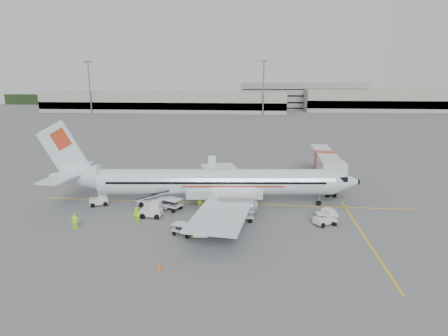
{
  "coord_description": "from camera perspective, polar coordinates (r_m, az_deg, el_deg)",
  "views": [
    {
      "loc": [
        4.27,
        -41.33,
        13.98
      ],
      "look_at": [
        0.0,
        2.0,
        3.8
      ],
      "focal_mm": 30.0,
      "sensor_mm": 36.0,
      "label": 1
    }
  ],
  "objects": [
    {
      "name": "tug_mid",
      "position": [
        40.1,
        -11.01,
        -6.19
      ],
      "size": [
        2.26,
        1.34,
        1.72
      ],
      "primitive_type": null,
      "rotation": [
        0.0,
        0.0,
        -0.03
      ],
      "color": "silver",
      "rests_on": "ground"
    },
    {
      "name": "aircraft",
      "position": [
        41.9,
        -1.21,
        0.49
      ],
      "size": [
        37.2,
        30.43,
        9.59
      ],
      "primitive_type": null,
      "rotation": [
        0.0,
        0.0,
        0.1
      ],
      "color": "silver",
      "rests_on": "ground"
    },
    {
      "name": "crew_d",
      "position": [
        38.97,
        -21.75,
        -7.54
      ],
      "size": [
        0.99,
        0.45,
        1.66
      ],
      "primitive_type": "imported",
      "rotation": [
        0.0,
        0.0,
        3.19
      ],
      "color": "#B1F915",
      "rests_on": "ground"
    },
    {
      "name": "ground",
      "position": [
        43.84,
        -0.26,
        -5.44
      ],
      "size": [
        360.0,
        360.0,
        0.0
      ],
      "primitive_type": "plane",
      "color": "#56595B"
    },
    {
      "name": "mast_center",
      "position": [
        159.36,
        6.02,
        12.02
      ],
      "size": [
        3.2,
        1.2,
        22.0
      ],
      "primitive_type": null,
      "color": "slate",
      "rests_on": "ground"
    },
    {
      "name": "crew_a",
      "position": [
        42.47,
        -3.64,
        -4.93
      ],
      "size": [
        0.66,
        0.5,
        1.63
      ],
      "primitive_type": "imported",
      "rotation": [
        0.0,
        0.0,
        0.2
      ],
      "color": "#B1F915",
      "rests_on": "ground"
    },
    {
      "name": "belt_loader",
      "position": [
        42.92,
        -10.46,
        -4.17
      ],
      "size": [
        5.35,
        3.33,
        2.71
      ],
      "primitive_type": null,
      "rotation": [
        0.0,
        0.0,
        -0.31
      ],
      "color": "silver",
      "rests_on": "ground"
    },
    {
      "name": "cone_port",
      "position": [
        58.0,
        -1.83,
        -0.51
      ],
      "size": [
        0.34,
        0.34,
        0.56
      ],
      "primitive_type": "cone",
      "color": "#E3570F",
      "rests_on": "ground"
    },
    {
      "name": "cart_loaded_a",
      "position": [
        41.96,
        -8.22,
        -5.48
      ],
      "size": [
        2.97,
        2.43,
        1.34
      ],
      "primitive_type": null,
      "rotation": [
        0.0,
        0.0,
        -0.42
      ],
      "color": "silver",
      "rests_on": "ground"
    },
    {
      "name": "terminal_east",
      "position": [
        197.79,
        25.39,
        9.31
      ],
      "size": [
        90.0,
        26.0,
        10.0
      ],
      "primitive_type": null,
      "color": "gray",
      "rests_on": "ground"
    },
    {
      "name": "tug_aft",
      "position": [
        45.36,
        -18.59,
        -4.46
      ],
      "size": [
        2.33,
        1.93,
        1.57
      ],
      "primitive_type": null,
      "rotation": [
        0.0,
        0.0,
        0.45
      ],
      "color": "silver",
      "rests_on": "ground"
    },
    {
      "name": "cone_stbd",
      "position": [
        29.72,
        -9.83,
        -14.48
      ],
      "size": [
        0.35,
        0.35,
        0.58
      ],
      "primitive_type": "cone",
      "color": "#E3570F",
      "rests_on": "ground"
    },
    {
      "name": "crew_c",
      "position": [
        34.7,
        -4.78,
        -9.06
      ],
      "size": [
        0.91,
        1.27,
        1.77
      ],
      "primitive_type": "imported",
      "rotation": [
        0.0,
        0.0,
        1.82
      ],
      "color": "#B1F915",
      "rests_on": "ground"
    },
    {
      "name": "parking_garage",
      "position": [
        202.51,
        11.71,
        10.92
      ],
      "size": [
        62.0,
        24.0,
        14.0
      ],
      "primitive_type": null,
      "color": "slate",
      "rests_on": "ground"
    },
    {
      "name": "crew_b",
      "position": [
        38.86,
        -13.13,
        -6.98
      ],
      "size": [
        1.01,
        0.95,
        1.66
      ],
      "primitive_type": "imported",
      "rotation": [
        0.0,
        0.0,
        -0.53
      ],
      "color": "#B1F915",
      "rests_on": "ground"
    },
    {
      "name": "mast_west",
      "position": [
        175.81,
        -19.77,
        11.44
      ],
      "size": [
        3.2,
        1.2,
        22.0
      ],
      "primitive_type": null,
      "color": "slate",
      "rests_on": "ground"
    },
    {
      "name": "cart_loaded_b",
      "position": [
        35.27,
        -6.17,
        -9.32
      ],
      "size": [
        2.37,
        1.91,
        1.08
      ],
      "primitive_type": null,
      "rotation": [
        0.0,
        0.0,
        -0.38
      ],
      "color": "silver",
      "rests_on": "ground"
    },
    {
      "name": "jet_bridge",
      "position": [
        53.49,
        14.99,
        0.05
      ],
      "size": [
        3.39,
        17.24,
        4.52
      ],
      "primitive_type": null,
      "rotation": [
        0.0,
        0.0,
        -0.01
      ],
      "color": "silver",
      "rests_on": "ground"
    },
    {
      "name": "treeline",
      "position": [
        216.65,
        4.56,
        10.22
      ],
      "size": [
        300.0,
        3.0,
        6.0
      ],
      "primitive_type": null,
      "color": "black",
      "rests_on": "ground"
    },
    {
      "name": "terminal_west",
      "position": [
        177.21,
        -8.99,
        9.94
      ],
      "size": [
        110.0,
        22.0,
        9.0
      ],
      "primitive_type": null,
      "color": "gray",
      "rests_on": "ground"
    },
    {
      "name": "cart_empty_b",
      "position": [
        39.07,
        15.41,
        -7.46
      ],
      "size": [
        2.12,
        1.31,
        1.08
      ],
      "primitive_type": null,
      "rotation": [
        0.0,
        0.0,
        -0.04
      ],
      "color": "silver",
      "rests_on": "ground"
    },
    {
      "name": "stripe_lead",
      "position": [
        43.84,
        -0.26,
        -5.43
      ],
      "size": [
        44.0,
        0.2,
        0.01
      ],
      "primitive_type": "cube",
      "color": "yellow",
      "rests_on": "ground"
    },
    {
      "name": "tug_fore",
      "position": [
        38.71,
        15.04,
        -7.25
      ],
      "size": [
        2.32,
        2.1,
        1.56
      ],
      "primitive_type": null,
      "rotation": [
        0.0,
        0.0,
        0.6
      ],
      "color": "silver",
      "rests_on": "ground"
    },
    {
      "name": "cone_nose",
      "position": [
        42.3,
        16.35,
        -6.19
      ],
      "size": [
        0.43,
        0.43,
        0.7
      ],
      "primitive_type": "cone",
      "color": "#E3570F",
      "rests_on": "ground"
    },
    {
      "name": "cart_empty_a",
      "position": [
        38.42,
        2.79,
        -7.24
      ],
      "size": [
        2.39,
        1.55,
        1.19
      ],
      "primitive_type": null,
      "rotation": [
        0.0,
        0.0,
        0.09
      ],
      "color": "silver",
      "rests_on": "ground"
    },
    {
      "name": "stripe_cross",
      "position": [
        37.43,
        20.55,
        -9.65
      ],
      "size": [
        0.2,
        20.0,
        0.01
      ],
      "primitive_type": "cube",
      "color": "yellow",
      "rests_on": "ground"
    }
  ]
}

